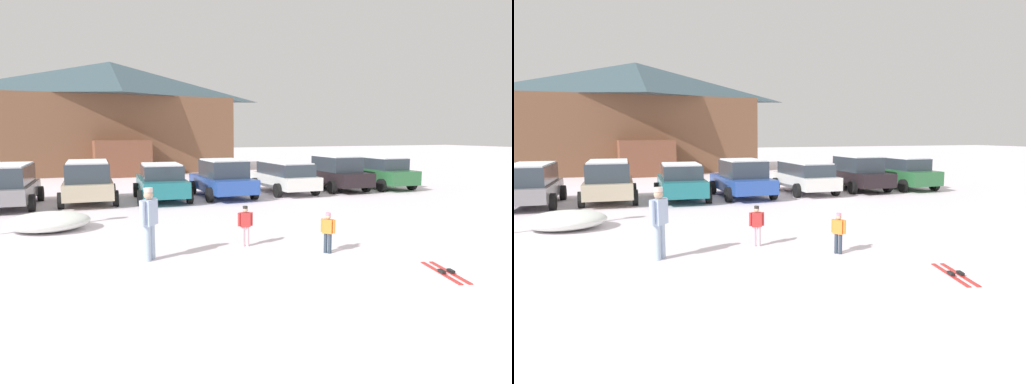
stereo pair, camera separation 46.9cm
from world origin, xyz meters
The scene contains 14 objects.
ground centered at (0.00, 0.00, 0.00)m, with size 160.00×160.00×0.00m, color white.
ski_lodge centered at (-1.78, 30.14, 4.12)m, with size 17.47×10.57×8.12m.
parked_grey_wagon centered at (-7.02, 13.91, 0.91)m, with size 2.26×4.53×1.69m.
parked_beige_suv centered at (-4.13, 13.89, 0.94)m, with size 2.36×4.16×1.75m.
parked_teal_hatchback centered at (-1.19, 13.54, 0.81)m, with size 2.40×4.53×1.60m.
parked_blue_hatchback centered at (1.55, 13.51, 0.86)m, with size 2.30×4.47×1.72m.
parked_white_suv centered at (4.78, 13.81, 0.83)m, with size 2.17×4.54×1.52m.
parked_black_sedan centered at (7.74, 14.00, 0.87)m, with size 2.19×4.69×1.76m.
parked_green_coupe centered at (10.37, 13.58, 0.83)m, with size 2.10×4.06×1.65m.
skier_child_in_red_jacket centered at (-0.69, 4.66, 0.59)m, with size 0.38×0.19×1.05m.
skier_adult_in_blue_parka centered at (-3.16, 4.28, 0.94)m, with size 0.44×0.50×1.67m.
skier_child_in_orange_jacket centered at (0.93, 3.30, 0.56)m, with size 0.26×0.31×0.99m.
pair_of_skis centered at (2.37, 0.99, 0.02)m, with size 0.68×1.57×0.08m.
plowed_snow_pile centered at (-5.46, 8.61, 0.28)m, with size 2.39×1.91×0.55m, color white.
Camera 2 is at (-4.27, -6.19, 2.89)m, focal length 32.00 mm.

